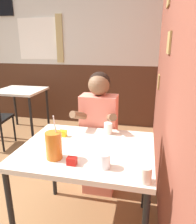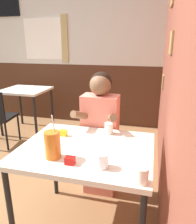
{
  "view_description": "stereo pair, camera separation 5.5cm",
  "coord_description": "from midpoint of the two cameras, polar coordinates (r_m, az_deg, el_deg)",
  "views": [
    {
      "loc": [
        1.3,
        -1.14,
        1.48
      ],
      "look_at": [
        0.96,
        0.41,
        0.97
      ],
      "focal_mm": 35.0,
      "sensor_mm": 36.0,
      "label": 1
    },
    {
      "loc": [
        1.35,
        -1.12,
        1.48
      ],
      "look_at": [
        0.96,
        0.41,
        0.97
      ],
      "focal_mm": 35.0,
      "sensor_mm": 36.0,
      "label": 2
    }
  ],
  "objects": [
    {
      "name": "glass_center",
      "position": [
        1.84,
        1.84,
        -4.25
      ],
      "size": [
        0.07,
        0.07,
        0.09
      ],
      "color": "silver",
      "rests_on": "main_table"
    },
    {
      "name": "brick_wall_right",
      "position": [
        2.5,
        17.21,
        13.92
      ],
      "size": [
        0.08,
        4.73,
        2.7
      ],
      "color": "brown",
      "rests_on": "ground_plane"
    },
    {
      "name": "cocktail_pitcher",
      "position": [
        1.47,
        -12.53,
        -8.53
      ],
      "size": [
        0.11,
        0.11,
        0.3
      ],
      "color": "#C6661E",
      "rests_on": "main_table"
    },
    {
      "name": "main_table",
      "position": [
        1.66,
        -3.89,
        -11.42
      ],
      "size": [
        0.96,
        0.78,
        0.75
      ],
      "color": "beige",
      "rests_on": "ground_plane"
    },
    {
      "name": "glass_near_pitcher",
      "position": [
        1.36,
        0.39,
        -12.54
      ],
      "size": [
        0.08,
        0.08,
        0.09
      ],
      "color": "silver",
      "rests_on": "main_table"
    },
    {
      "name": "glass_far_side",
      "position": [
        1.26,
        11.0,
        -15.72
      ],
      "size": [
        0.07,
        0.07,
        0.09
      ],
      "color": "silver",
      "rests_on": "main_table"
    },
    {
      "name": "background_table",
      "position": [
        3.85,
        -19.93,
        4.12
      ],
      "size": [
        0.72,
        0.66,
        0.75
      ],
      "color": "beige",
      "rests_on": "ground_plane"
    },
    {
      "name": "condiment_mustard",
      "position": [
        1.82,
        -10.04,
        -5.51
      ],
      "size": [
        0.06,
        0.04,
        0.05
      ],
      "color": "yellow",
      "rests_on": "main_table"
    },
    {
      "name": "condiment_ketchup",
      "position": [
        1.41,
        -7.98,
        -12.59
      ],
      "size": [
        0.06,
        0.04,
        0.05
      ],
      "color": "#B7140F",
      "rests_on": "main_table"
    },
    {
      "name": "back_wall",
      "position": [
        4.11,
        -6.73,
        15.75
      ],
      "size": [
        5.96,
        0.09,
        2.7
      ],
      "color": "silver",
      "rests_on": "ground_plane"
    },
    {
      "name": "person_seated",
      "position": [
        2.12,
        -0.52,
        -5.59
      ],
      "size": [
        0.42,
        0.4,
        1.23
      ],
      "color": "#EA7F6B",
      "rests_on": "ground_plane"
    }
  ]
}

